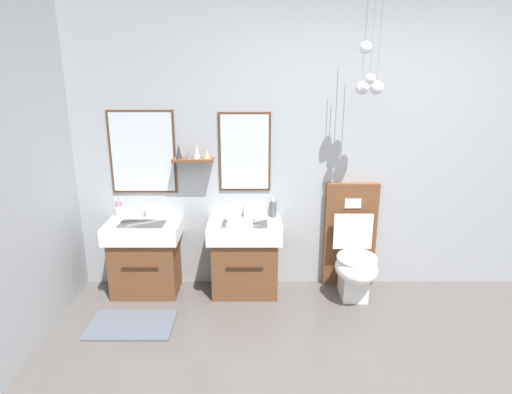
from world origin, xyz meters
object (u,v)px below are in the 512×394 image
at_px(toothbrush_cup, 120,212).
at_px(folded_hand_towel, 240,225).
at_px(vanity_sink_left, 146,255).
at_px(vanity_sink_right, 245,256).
at_px(soap_dispenser, 274,209).
at_px(toilet, 353,254).

height_order(toothbrush_cup, folded_hand_towel, toothbrush_cup).
bearing_deg(vanity_sink_left, toothbrush_cup, 150.10).
xyz_separation_m(vanity_sink_left, vanity_sink_right, (0.91, 0.00, 0.00)).
bearing_deg(toothbrush_cup, soap_dispenser, 0.40).
bearing_deg(toilet, vanity_sink_left, 179.46).
relative_size(toilet, folded_hand_towel, 4.55).
xyz_separation_m(toothbrush_cup, soap_dispenser, (1.42, 0.01, 0.02)).
relative_size(vanity_sink_left, toilet, 0.68).
relative_size(vanity_sink_left, soap_dispenser, 3.68).
distance_m(toilet, soap_dispenser, 0.83).
height_order(vanity_sink_left, vanity_sink_right, same).
xyz_separation_m(toilet, toothbrush_cup, (-2.14, 0.16, 0.35)).
distance_m(toothbrush_cup, soap_dispenser, 1.42).
bearing_deg(toilet, vanity_sink_right, 178.97).
relative_size(vanity_sink_left, folded_hand_towel, 3.08).
xyz_separation_m(toothbrush_cup, folded_hand_towel, (1.12, -0.27, -0.03)).
xyz_separation_m(vanity_sink_right, toothbrush_cup, (-1.16, 0.14, 0.37)).
bearing_deg(soap_dispenser, toothbrush_cup, -179.60).
height_order(vanity_sink_right, toothbrush_cup, toothbrush_cup).
bearing_deg(soap_dispenser, folded_hand_towel, -137.37).
bearing_deg(vanity_sink_right, soap_dispenser, 30.61).
height_order(vanity_sink_left, soap_dispenser, soap_dispenser).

